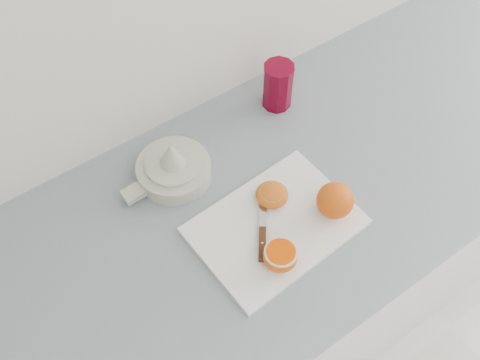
{
  "coord_description": "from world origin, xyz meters",
  "views": [
    {
      "loc": [
        -0.54,
        1.22,
        1.84
      ],
      "look_at": [
        -0.19,
        1.72,
        0.96
      ],
      "focal_mm": 40.0,
      "sensor_mm": 36.0,
      "label": 1
    }
  ],
  "objects_px": {
    "citrus_juicer": "(173,168)",
    "red_tumbler": "(278,87)",
    "counter": "(273,274)",
    "half_orange": "(280,256)",
    "cutting_board": "(275,226)"
  },
  "relations": [
    {
      "from": "half_orange",
      "to": "red_tumbler",
      "type": "relative_size",
      "value": 0.56
    },
    {
      "from": "cutting_board",
      "to": "half_orange",
      "type": "bearing_deg",
      "value": -120.93
    },
    {
      "from": "red_tumbler",
      "to": "half_orange",
      "type": "bearing_deg",
      "value": -126.29
    },
    {
      "from": "counter",
      "to": "half_orange",
      "type": "relative_size",
      "value": 34.7
    },
    {
      "from": "citrus_juicer",
      "to": "red_tumbler",
      "type": "distance_m",
      "value": 0.32
    },
    {
      "from": "cutting_board",
      "to": "red_tumbler",
      "type": "relative_size",
      "value": 2.74
    },
    {
      "from": "cutting_board",
      "to": "counter",
      "type": "bearing_deg",
      "value": 43.57
    },
    {
      "from": "counter",
      "to": "cutting_board",
      "type": "height_order",
      "value": "cutting_board"
    },
    {
      "from": "red_tumbler",
      "to": "cutting_board",
      "type": "bearing_deg",
      "value": -127.56
    },
    {
      "from": "red_tumbler",
      "to": "counter",
      "type": "bearing_deg",
      "value": -123.66
    },
    {
      "from": "half_orange",
      "to": "red_tumbler",
      "type": "distance_m",
      "value": 0.43
    },
    {
      "from": "cutting_board",
      "to": "half_orange",
      "type": "height_order",
      "value": "half_orange"
    },
    {
      "from": "cutting_board",
      "to": "half_orange",
      "type": "distance_m",
      "value": 0.09
    },
    {
      "from": "counter",
      "to": "citrus_juicer",
      "type": "bearing_deg",
      "value": 139.32
    },
    {
      "from": "counter",
      "to": "red_tumbler",
      "type": "xyz_separation_m",
      "value": [
        0.13,
        0.2,
        0.5
      ]
    }
  ]
}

